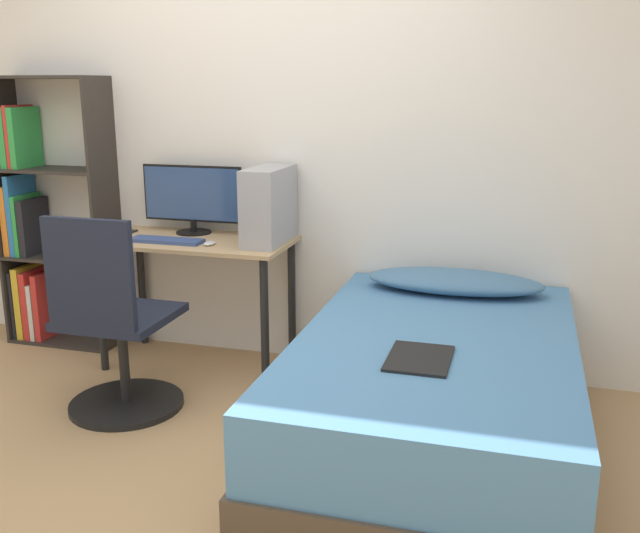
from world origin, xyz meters
The scene contains 13 objects.
ground_plane centered at (0.00, 0.00, 0.00)m, with size 14.00×14.00×0.00m, color tan.
wall_back centered at (0.00, 1.55, 1.25)m, with size 8.00×0.05×2.50m.
desk centered at (-0.35, 1.25, 0.62)m, with size 1.08×0.55×0.74m.
bookshelf centered at (-1.46, 1.38, 0.74)m, with size 0.69×0.30×1.63m.
office_chair centered at (-0.46, 0.56, 0.39)m, with size 0.57×0.57×1.01m.
bed centered at (1.09, 0.57, 0.27)m, with size 1.18×1.91×0.55m.
pillow centered at (1.09, 1.27, 0.60)m, with size 0.89×0.36×0.11m.
magazine centered at (1.05, 0.29, 0.56)m, with size 0.24×0.32×0.01m.
monitor centered at (-0.43, 1.41, 0.95)m, with size 0.61×0.20×0.39m.
keyboard centered at (-0.47, 1.14, 0.75)m, with size 0.41×0.12×0.02m.
pc_tower centered at (0.08, 1.29, 0.95)m, with size 0.18×0.44×0.41m.
mouse centered at (-0.21, 1.14, 0.75)m, with size 0.06×0.09×0.02m.
phone centered at (-0.81, 1.30, 0.75)m, with size 0.07×0.14×0.01m.
Camera 1 is at (1.40, -2.29, 1.58)m, focal length 40.00 mm.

